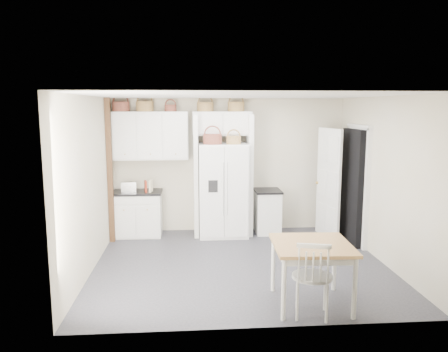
{
  "coord_description": "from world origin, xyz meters",
  "views": [
    {
      "loc": [
        -0.76,
        -6.49,
        2.43
      ],
      "look_at": [
        -0.22,
        0.4,
        1.34
      ],
      "focal_mm": 35.0,
      "sensor_mm": 36.0,
      "label": 1
    }
  ],
  "objects": [
    {
      "name": "basket_fridge_b",
      "position": [
        0.04,
        1.52,
        1.83
      ],
      "size": [
        0.27,
        0.27,
        0.15
      ],
      "primitive_type": "cylinder",
      "color": "brown",
      "rests_on": "refrigerator"
    },
    {
      "name": "floor",
      "position": [
        0.0,
        0.0,
        0.0
      ],
      "size": [
        4.5,
        4.5,
        0.0
      ],
      "primitive_type": "plane",
      "color": "#2A2932",
      "rests_on": "ground"
    },
    {
      "name": "counter_right",
      "position": [
        0.73,
        1.7,
        0.83
      ],
      "size": [
        0.5,
        0.59,
        0.04
      ],
      "primitive_type": "cube",
      "color": "black",
      "rests_on": "base_cab_right"
    },
    {
      "name": "basket_upper_b",
      "position": [
        -1.6,
        1.83,
        2.44
      ],
      "size": [
        0.32,
        0.32,
        0.19
      ],
      "primitive_type": "cylinder",
      "color": "brown",
      "rests_on": "upper_cabinet"
    },
    {
      "name": "fridge_panel_right",
      "position": [
        0.36,
        1.7,
        1.15
      ],
      "size": [
        0.08,
        0.6,
        2.3
      ],
      "primitive_type": "cube",
      "color": "white",
      "rests_on": "floor"
    },
    {
      "name": "bridge_cabinet",
      "position": [
        -0.15,
        1.83,
        2.12
      ],
      "size": [
        1.12,
        0.34,
        0.45
      ],
      "primitive_type": "cube",
      "color": "white",
      "rests_on": "wall_back"
    },
    {
      "name": "cookbook_red",
      "position": [
        -1.6,
        1.62,
        0.97
      ],
      "size": [
        0.06,
        0.15,
        0.21
      ],
      "primitive_type": "cube",
      "rotation": [
        0.0,
        0.0,
        0.23
      ],
      "color": "#A22C18",
      "rests_on": "counter_left"
    },
    {
      "name": "fridge_panel_left",
      "position": [
        -0.66,
        1.7,
        1.15
      ],
      "size": [
        0.08,
        0.6,
        2.3
      ],
      "primitive_type": "cube",
      "color": "white",
      "rests_on": "floor"
    },
    {
      "name": "basket_upper_c",
      "position": [
        -1.12,
        1.83,
        2.41
      ],
      "size": [
        0.22,
        0.22,
        0.13
      ],
      "primitive_type": "cylinder",
      "color": "#562520",
      "rests_on": "upper_cabinet"
    },
    {
      "name": "trim_post",
      "position": [
        -2.2,
        1.35,
        1.3
      ],
      "size": [
        0.09,
        0.09,
        2.6
      ],
      "primitive_type": "cube",
      "color": "#452311",
      "rests_on": "floor"
    },
    {
      "name": "basket_fridge_a",
      "position": [
        -0.35,
        1.52,
        1.85
      ],
      "size": [
        0.34,
        0.34,
        0.18
      ],
      "primitive_type": "cylinder",
      "color": "#562520",
      "rests_on": "refrigerator"
    },
    {
      "name": "counter_left",
      "position": [
        -1.77,
        1.7,
        0.84
      ],
      "size": [
        0.92,
        0.6,
        0.04
      ],
      "primitive_type": "cube",
      "color": "black",
      "rests_on": "base_cab_left"
    },
    {
      "name": "basket_bridge_a",
      "position": [
        -0.47,
        1.83,
        2.44
      ],
      "size": [
        0.31,
        0.31,
        0.17
      ],
      "primitive_type": "cylinder",
      "color": "brown",
      "rests_on": "bridge_cabinet"
    },
    {
      "name": "wall_back",
      "position": [
        0.0,
        2.0,
        1.3
      ],
      "size": [
        4.5,
        0.0,
        4.5
      ],
      "primitive_type": "plane",
      "rotation": [
        1.57,
        0.0,
        0.0
      ],
      "color": "beige",
      "rests_on": "floor"
    },
    {
      "name": "wall_right",
      "position": [
        2.25,
        0.0,
        1.3
      ],
      "size": [
        0.0,
        4.0,
        4.0
      ],
      "primitive_type": "plane",
      "rotation": [
        1.57,
        0.0,
        -1.57
      ],
      "color": "beige",
      "rests_on": "floor"
    },
    {
      "name": "refrigerator",
      "position": [
        -0.15,
        1.62,
        0.88
      ],
      "size": [
        0.91,
        0.73,
        1.76
      ],
      "primitive_type": "cube",
      "color": "white",
      "rests_on": "floor"
    },
    {
      "name": "base_cab_left",
      "position": [
        -1.77,
        1.7,
        0.41
      ],
      "size": [
        0.89,
        0.56,
        0.82
      ],
      "primitive_type": "cube",
      "color": "white",
      "rests_on": "floor"
    },
    {
      "name": "toaster",
      "position": [
        -1.91,
        1.66,
        0.95
      ],
      "size": [
        0.28,
        0.16,
        0.19
      ],
      "primitive_type": "cube",
      "rotation": [
        0.0,
        0.0,
        0.0
      ],
      "color": "silver",
      "rests_on": "counter_left"
    },
    {
      "name": "door_slab",
      "position": [
        1.8,
        1.33,
        1.02
      ],
      "size": [
        0.21,
        0.79,
        2.05
      ],
      "primitive_type": "cube",
      "rotation": [
        0.0,
        0.0,
        -1.36
      ],
      "color": "white",
      "rests_on": "floor"
    },
    {
      "name": "upper_cabinet",
      "position": [
        -1.5,
        1.83,
        1.9
      ],
      "size": [
        1.4,
        0.34,
        0.9
      ],
      "primitive_type": "cube",
      "color": "white",
      "rests_on": "wall_back"
    },
    {
      "name": "ceiling",
      "position": [
        0.0,
        0.0,
        2.6
      ],
      "size": [
        4.5,
        4.5,
        0.0
      ],
      "primitive_type": "plane",
      "color": "white",
      "rests_on": "wall_back"
    },
    {
      "name": "windsor_chair",
      "position": [
        0.64,
        -1.75,
        0.48
      ],
      "size": [
        0.56,
        0.53,
        0.96
      ],
      "primitive_type": "cube",
      "rotation": [
        0.0,
        0.0,
        -0.24
      ],
      "color": "white",
      "rests_on": "floor"
    },
    {
      "name": "dining_table",
      "position": [
        0.72,
        -1.45,
        0.39
      ],
      "size": [
        0.98,
        0.98,
        0.78
      ],
      "primitive_type": "cube",
      "rotation": [
        0.0,
        0.0,
        -0.04
      ],
      "color": "#A68549",
      "rests_on": "floor"
    },
    {
      "name": "doorway_void",
      "position": [
        2.16,
        1.0,
        1.02
      ],
      "size": [
        0.18,
        0.85,
        2.05
      ],
      "primitive_type": "cube",
      "color": "black",
      "rests_on": "floor"
    },
    {
      "name": "basket_bridge_b",
      "position": [
        0.11,
        1.83,
        2.44
      ],
      "size": [
        0.32,
        0.32,
        0.18
      ],
      "primitive_type": "cylinder",
      "color": "brown",
      "rests_on": "bridge_cabinet"
    },
    {
      "name": "wall_left",
      "position": [
        -2.25,
        0.0,
        1.3
      ],
      "size": [
        0.0,
        4.0,
        4.0
      ],
      "primitive_type": "plane",
      "rotation": [
        1.57,
        0.0,
        1.57
      ],
      "color": "beige",
      "rests_on": "floor"
    },
    {
      "name": "base_cab_right",
      "position": [
        0.73,
        1.7,
        0.41
      ],
      "size": [
        0.46,
        0.55,
        0.81
      ],
      "primitive_type": "cube",
      "color": "white",
      "rests_on": "floor"
    },
    {
      "name": "cookbook_cream",
      "position": [
        -1.51,
        1.62,
        0.97
      ],
      "size": [
        0.07,
        0.15,
        0.22
      ],
      "primitive_type": "cube",
      "rotation": [
        0.0,
        0.0,
        -0.23
      ],
      "color": "beige",
      "rests_on": "counter_left"
    },
    {
      "name": "basket_upper_a",
      "position": [
        -2.04,
        1.83,
        2.44
      ],
      "size": [
        0.32,
        0.32,
        0.18
      ],
      "primitive_type": "cylinder",
      "color": "#562520",
      "rests_on": "upper_cabinet"
    }
  ]
}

